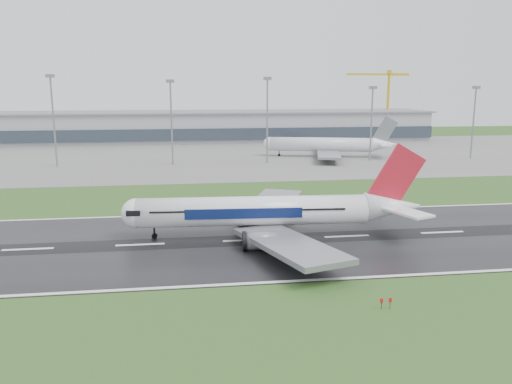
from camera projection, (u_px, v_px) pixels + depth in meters
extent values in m
plane|color=#284D1C|center=(246.00, 241.00, 98.20)|extent=(520.00, 520.00, 0.00)
cube|color=black|center=(246.00, 240.00, 98.19)|extent=(400.00, 45.00, 0.10)
cube|color=slate|center=(212.00, 155.00, 219.43)|extent=(400.00, 130.00, 0.08)
cube|color=#8F9299|center=(206.00, 127.00, 276.10)|extent=(240.00, 36.00, 15.00)
cylinder|color=gray|center=(54.00, 123.00, 184.18)|extent=(0.64, 0.64, 32.03)
cylinder|color=gray|center=(172.00, 124.00, 189.96)|extent=(0.64, 0.64, 30.28)
cylinder|color=gray|center=(267.00, 122.00, 194.68)|extent=(0.64, 0.64, 31.32)
cylinder|color=gray|center=(371.00, 125.00, 200.56)|extent=(0.64, 0.64, 27.91)
cylinder|color=gray|center=(473.00, 124.00, 206.29)|extent=(0.64, 0.64, 27.96)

